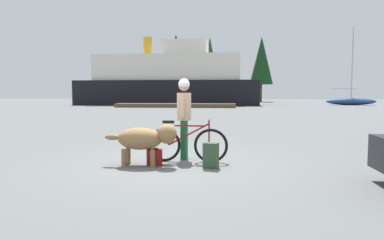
{
  "coord_description": "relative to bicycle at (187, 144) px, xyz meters",
  "views": [
    {
      "loc": [
        1.25,
        -7.01,
        1.48
      ],
      "look_at": [
        0.3,
        1.04,
        0.84
      ],
      "focal_mm": 31.86,
      "sensor_mm": 36.0,
      "label": 1
    }
  ],
  "objects": [
    {
      "name": "bicycle",
      "position": [
        0.0,
        0.0,
        0.0
      ],
      "size": [
        1.75,
        0.44,
        0.92
      ],
      "color": "black",
      "rests_on": "ground_plane"
    },
    {
      "name": "pine_tree_center",
      "position": [
        -2.95,
        51.53,
        6.11
      ],
      "size": [
        3.61,
        3.61,
        10.99
      ],
      "color": "#4C331E",
      "rests_on": "ground_plane"
    },
    {
      "name": "sailboat_moored",
      "position": [
        15.72,
        37.57,
        0.15
      ],
      "size": [
        6.04,
        1.69,
        9.6
      ],
      "color": "navy",
      "rests_on": "ground_plane"
    },
    {
      "name": "ground_plane",
      "position": [
        -0.28,
        -0.18,
        -0.39
      ],
      "size": [
        160.0,
        160.0,
        0.0
      ],
      "primitive_type": "plane",
      "color": "#595B5B"
    },
    {
      "name": "pine_tree_mid_back",
      "position": [
        -6.33,
        58.85,
        4.64
      ],
      "size": [
        4.18,
        4.18,
        8.05
      ],
      "color": "#4C331E",
      "rests_on": "ground_plane"
    },
    {
      "name": "dog",
      "position": [
        -0.8,
        -0.45,
        0.16
      ],
      "size": [
        1.51,
        0.53,
        0.86
      ],
      "color": "olive",
      "rests_on": "ground_plane"
    },
    {
      "name": "ferry_boat",
      "position": [
        -7.12,
        36.17,
        2.64
      ],
      "size": [
        22.59,
        7.44,
        8.64
      ],
      "color": "black",
      "rests_on": "ground_plane"
    },
    {
      "name": "pine_tree_far_right",
      "position": [
        5.82,
        52.6,
        6.65
      ],
      "size": [
        3.97,
        3.97,
        11.09
      ],
      "color": "#4C331E",
      "rests_on": "ground_plane"
    },
    {
      "name": "dock_pier",
      "position": [
        -4.98,
        27.98,
        -0.19
      ],
      "size": [
        12.53,
        2.16,
        0.4
      ],
      "primitive_type": "cube",
      "color": "brown",
      "rests_on": "ground_plane"
    },
    {
      "name": "backpack",
      "position": [
        0.56,
        -0.52,
        -0.14
      ],
      "size": [
        0.32,
        0.26,
        0.5
      ],
      "primitive_type": "cube",
      "rotation": [
        0.0,
        0.0,
        -0.25
      ],
      "color": "#334C33",
      "rests_on": "ground_plane"
    },
    {
      "name": "pine_tree_far_left",
      "position": [
        -8.6,
        50.26,
        7.01
      ],
      "size": [
        4.36,
        4.36,
        11.39
      ],
      "color": "#4C331E",
      "rests_on": "ground_plane"
    },
    {
      "name": "handbag_pannier",
      "position": [
        -0.61,
        -0.39,
        -0.23
      ],
      "size": [
        0.35,
        0.24,
        0.33
      ],
      "primitive_type": "cube",
      "rotation": [
        0.0,
        0.0,
        0.2
      ],
      "color": "maroon",
      "rests_on": "ground_plane"
    },
    {
      "name": "person_cyclist",
      "position": [
        -0.11,
        0.38,
        0.71
      ],
      "size": [
        0.32,
        0.53,
        1.81
      ],
      "color": "#19592D",
      "rests_on": "ground_plane"
    }
  ]
}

